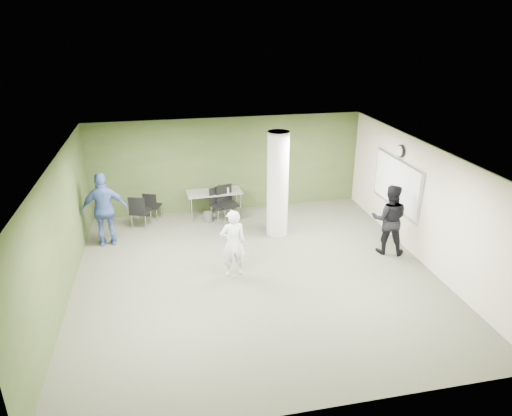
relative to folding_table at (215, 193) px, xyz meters
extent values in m
plane|color=#505140|center=(0.48, -3.54, -0.70)|extent=(8.00, 8.00, 0.00)
plane|color=white|center=(0.48, -3.54, 2.10)|extent=(8.00, 8.00, 0.00)
cube|color=#3D4D24|center=(0.48, 0.46, 0.70)|extent=(8.00, 2.80, 0.02)
cube|color=#3D4D24|center=(-3.52, -3.54, 0.70)|extent=(0.02, 8.00, 2.80)
cube|color=beige|center=(4.48, -3.54, 0.70)|extent=(0.02, 8.00, 2.80)
cylinder|color=silver|center=(1.48, -1.54, 0.70)|extent=(0.56, 0.56, 2.80)
cube|color=silver|center=(4.41, -2.34, 0.80)|extent=(0.04, 2.30, 1.30)
cube|color=white|center=(4.39, -2.34, 0.80)|extent=(0.02, 2.20, 1.20)
cylinder|color=black|center=(4.41, -2.34, 1.65)|extent=(0.05, 0.32, 0.32)
cylinder|color=white|center=(4.38, -2.34, 1.65)|extent=(0.02, 0.26, 0.26)
cube|color=gray|center=(-0.01, 0.01, 0.03)|extent=(1.62, 0.78, 0.04)
cylinder|color=silver|center=(-0.70, -0.31, -0.35)|extent=(0.04, 0.04, 0.71)
cylinder|color=silver|center=(0.72, -0.23, -0.35)|extent=(0.04, 0.04, 0.71)
cylinder|color=silver|center=(-0.73, 0.24, -0.35)|extent=(0.04, 0.04, 0.71)
cylinder|color=silver|center=(0.69, 0.33, -0.35)|extent=(0.04, 0.04, 0.71)
cylinder|color=#1B5220|center=(0.12, -0.16, 0.17)|extent=(0.07, 0.07, 0.25)
cylinder|color=#B2B2B7|center=(0.36, -0.24, 0.14)|extent=(0.06, 0.06, 0.18)
cylinder|color=#4C4C4C|center=(-0.26, -0.40, -0.56)|extent=(0.25, 0.25, 0.29)
cube|color=black|center=(-2.11, -0.41, -0.23)|extent=(0.61, 0.61, 0.05)
cube|color=black|center=(-2.18, -0.62, 0.03)|extent=(0.45, 0.19, 0.47)
cylinder|color=silver|center=(-1.85, -0.29, -0.48)|extent=(0.02, 0.02, 0.45)
cylinder|color=silver|center=(-2.23, -0.16, -0.48)|extent=(0.02, 0.02, 0.45)
cylinder|color=silver|center=(-1.99, -0.67, -0.48)|extent=(0.02, 0.02, 0.45)
cylinder|color=silver|center=(-2.36, -0.53, -0.48)|extent=(0.02, 0.02, 0.45)
cube|color=black|center=(-1.78, 0.11, -0.29)|extent=(0.55, 0.55, 0.05)
cube|color=black|center=(-1.85, -0.07, -0.06)|extent=(0.39, 0.18, 0.41)
cylinder|color=silver|center=(-1.56, 0.20, -0.51)|extent=(0.02, 0.02, 0.39)
cylinder|color=silver|center=(-1.88, 0.33, -0.51)|extent=(0.02, 0.02, 0.39)
cylinder|color=silver|center=(-1.69, -0.12, -0.51)|extent=(0.02, 0.02, 0.39)
cylinder|color=silver|center=(-2.01, 0.01, -0.51)|extent=(0.02, 0.02, 0.39)
cube|color=black|center=(0.11, -0.44, -0.23)|extent=(0.63, 0.63, 0.05)
cube|color=black|center=(0.03, -0.24, 0.03)|extent=(0.44, 0.21, 0.47)
cylinder|color=silver|center=(0.00, -0.70, -0.48)|extent=(0.02, 0.02, 0.45)
cylinder|color=silver|center=(0.37, -0.55, -0.48)|extent=(0.02, 0.02, 0.45)
cylinder|color=silver|center=(-0.15, -0.33, -0.48)|extent=(0.02, 0.02, 0.45)
cylinder|color=silver|center=(0.22, -0.18, -0.48)|extent=(0.02, 0.02, 0.45)
cube|color=black|center=(0.32, -0.45, -0.21)|extent=(0.65, 0.65, 0.05)
cube|color=black|center=(0.24, -0.23, 0.07)|extent=(0.47, 0.21, 0.49)
cylinder|color=silver|center=(0.20, -0.71, -0.47)|extent=(0.02, 0.02, 0.47)
cylinder|color=silver|center=(0.59, -0.57, -0.47)|extent=(0.02, 0.02, 0.47)
cylinder|color=silver|center=(0.05, -0.32, -0.47)|extent=(0.02, 0.02, 0.47)
cylinder|color=silver|center=(0.45, -0.18, -0.47)|extent=(0.02, 0.02, 0.47)
imported|color=white|center=(-0.01, -3.45, 0.09)|extent=(0.60, 0.42, 1.59)
imported|color=black|center=(3.88, -3.13, 0.18)|extent=(1.06, 0.96, 1.77)
imported|color=#3D5699|center=(-2.92, -1.29, 0.26)|extent=(1.15, 0.52, 1.93)
camera|label=1|loc=(-1.34, -12.36, 4.69)|focal=32.00mm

